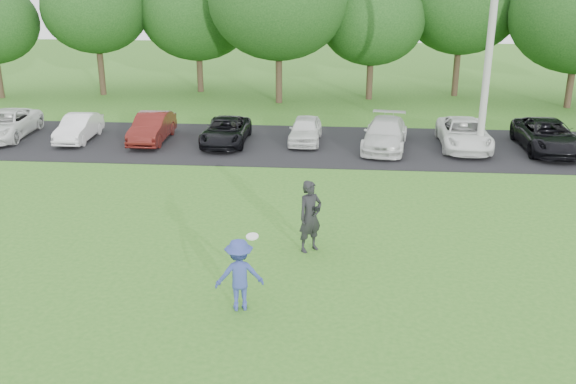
% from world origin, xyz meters
% --- Properties ---
extents(ground, '(100.00, 100.00, 0.00)m').
position_xyz_m(ground, '(0.00, 0.00, 0.00)').
color(ground, '#316E1F').
rests_on(ground, ground).
extents(parking_lot, '(32.00, 6.50, 0.03)m').
position_xyz_m(parking_lot, '(0.00, 13.00, 0.01)').
color(parking_lot, black).
rests_on(parking_lot, ground).
extents(utility_pole, '(0.28, 0.28, 9.50)m').
position_xyz_m(utility_pole, '(7.03, 12.11, 4.75)').
color(utility_pole, '#9D9D98').
rests_on(utility_pole, ground).
extents(frisbee_player, '(1.21, 0.87, 1.90)m').
position_xyz_m(frisbee_player, '(-0.73, -0.73, 0.85)').
color(frisbee_player, '#313F8C').
rests_on(frisbee_player, ground).
extents(camera_bystander, '(0.86, 0.83, 1.98)m').
position_xyz_m(camera_bystander, '(0.68, 2.50, 0.99)').
color(camera_bystander, black).
rests_on(camera_bystander, ground).
extents(parked_cars, '(28.97, 4.81, 1.25)m').
position_xyz_m(parked_cars, '(1.17, 13.02, 0.62)').
color(parked_cars, white).
rests_on(parked_cars, parking_lot).
extents(tree_row, '(42.39, 9.85, 8.64)m').
position_xyz_m(tree_row, '(1.51, 22.76, 4.91)').
color(tree_row, '#38281C').
rests_on(tree_row, ground).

